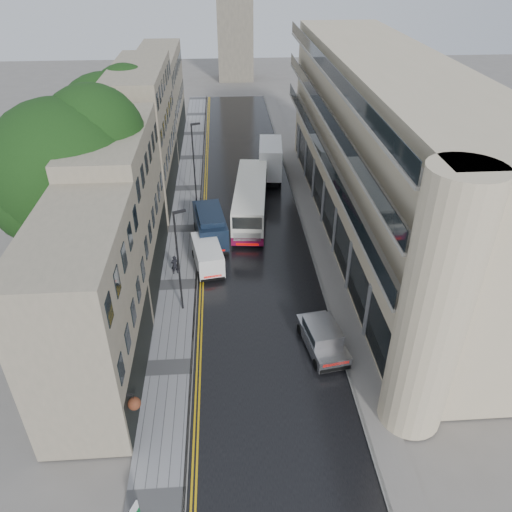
{
  "coord_description": "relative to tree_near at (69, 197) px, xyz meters",
  "views": [
    {
      "loc": [
        -2.22,
        -10.54,
        21.42
      ],
      "look_at": [
        -0.26,
        18.0,
        3.09
      ],
      "focal_mm": 35.0,
      "sensor_mm": 36.0,
      "label": 1
    }
  ],
  "objects": [
    {
      "name": "old_shop_row",
      "position": [
        3.05,
        10.0,
        -0.95
      ],
      "size": [
        4.5,
        56.0,
        12.0
      ],
      "primitive_type": null,
      "color": "gray",
      "rests_on": "ground"
    },
    {
      "name": "modern_block",
      "position": [
        22.8,
        6.0,
        0.05
      ],
      "size": [
        8.0,
        40.0,
        14.0
      ],
      "primitive_type": null,
      "color": "beige",
      "rests_on": "ground"
    },
    {
      "name": "navy_van",
      "position": [
        8.2,
        3.45,
        -5.48
      ],
      "size": [
        3.01,
        5.91,
        2.88
      ],
      "primitive_type": null,
      "rotation": [
        0.0,
        0.0,
        0.14
      ],
      "color": "black",
      "rests_on": "road"
    },
    {
      "name": "lamp_post_near",
      "position": [
        7.13,
        -3.6,
        -3.15
      ],
      "size": [
        0.83,
        0.51,
        7.34
      ],
      "primitive_type": null,
      "rotation": [
        0.0,
        0.0,
        0.42
      ],
      "color": "black",
      "rests_on": "left_sidewalk"
    },
    {
      "name": "silver_hatchback",
      "position": [
        15.26,
        -9.71,
        -6.07
      ],
      "size": [
        2.69,
        4.81,
        1.71
      ],
      "primitive_type": null,
      "rotation": [
        0.0,
        0.0,
        0.16
      ],
      "color": "#A5A5A9",
      "rests_on": "road"
    },
    {
      "name": "white_van",
      "position": [
        8.2,
        -0.13,
        -5.93
      ],
      "size": [
        2.62,
        4.67,
        2.0
      ],
      "primitive_type": null,
      "rotation": [
        0.0,
        0.0,
        0.17
      ],
      "color": "white",
      "rests_on": "road"
    },
    {
      "name": "cream_bus",
      "position": [
        11.0,
        6.51,
        -5.35
      ],
      "size": [
        3.85,
        11.77,
        3.15
      ],
      "primitive_type": null,
      "rotation": [
        0.0,
        0.0,
        -0.11
      ],
      "color": "white",
      "rests_on": "road"
    },
    {
      "name": "left_sidewalk",
      "position": [
        6.65,
        7.5,
        -6.89
      ],
      "size": [
        2.7,
        85.0,
        0.12
      ],
      "primitive_type": "cube",
      "color": "gray",
      "rests_on": "ground"
    },
    {
      "name": "tree_far",
      "position": [
        0.3,
        13.0,
        -0.72
      ],
      "size": [
        9.24,
        9.24,
        12.46
      ],
      "primitive_type": null,
      "color": "black",
      "rests_on": "ground"
    },
    {
      "name": "white_lorry",
      "position": [
        13.94,
        16.63,
        -4.96
      ],
      "size": [
        2.89,
        7.65,
        3.93
      ],
      "primitive_type": null,
      "rotation": [
        0.0,
        0.0,
        -0.09
      ],
      "color": "white",
      "rests_on": "road"
    },
    {
      "name": "lamp_post_far",
      "position": [
        7.56,
        12.57,
        -3.05
      ],
      "size": [
        0.86,
        0.48,
        7.55
      ],
      "primitive_type": null,
      "rotation": [
        0.0,
        0.0,
        0.36
      ],
      "color": "black",
      "rests_on": "left_sidewalk"
    },
    {
      "name": "right_sidewalk",
      "position": [
        17.9,
        7.5,
        -6.89
      ],
      "size": [
        1.8,
        85.0,
        0.12
      ],
      "primitive_type": "cube",
      "color": "slate",
      "rests_on": "ground"
    },
    {
      "name": "pedestrian",
      "position": [
        6.36,
        0.63,
        -6.06
      ],
      "size": [
        0.65,
        0.53,
        1.53
      ],
      "primitive_type": "imported",
      "rotation": [
        0.0,
        0.0,
        3.47
      ],
      "color": "black",
      "rests_on": "left_sidewalk"
    },
    {
      "name": "tree_near",
      "position": [
        0.0,
        0.0,
        0.0
      ],
      "size": [
        10.56,
        10.56,
        13.89
      ],
      "primitive_type": null,
      "color": "black",
      "rests_on": "ground"
    },
    {
      "name": "road",
      "position": [
        12.5,
        7.5,
        -6.94
      ],
      "size": [
        9.0,
        85.0,
        0.02
      ],
      "primitive_type": "cube",
      "color": "black",
      "rests_on": "ground"
    }
  ]
}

